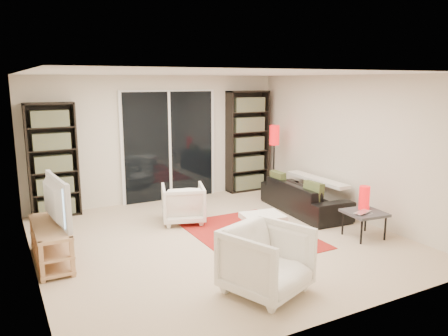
{
  "coord_description": "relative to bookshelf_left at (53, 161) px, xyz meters",
  "views": [
    {
      "loc": [
        -2.81,
        -5.43,
        2.31
      ],
      "look_at": [
        0.25,
        0.3,
        1.0
      ],
      "focal_mm": 35.0,
      "sensor_mm": 36.0,
      "label": 1
    }
  ],
  "objects": [
    {
      "name": "rug",
      "position": [
        2.46,
        -2.39,
        -0.97
      ],
      "size": [
        1.57,
        2.12,
        0.01
      ],
      "primitive_type": "cube",
      "rotation": [
        0.0,
        0.0,
        -0.0
      ],
      "color": "#AA1F19",
      "rests_on": "floor"
    },
    {
      "name": "wall_front",
      "position": [
        1.95,
        -4.83,
        0.22
      ],
      "size": [
        5.0,
        0.02,
        2.4
      ],
      "primitive_type": "cube",
      "color": "beige",
      "rests_on": "ground"
    },
    {
      "name": "laptop",
      "position": [
        3.82,
        -3.37,
        -0.56
      ],
      "size": [
        0.36,
        0.29,
        0.03
      ],
      "primitive_type": "imported",
      "rotation": [
        0.0,
        0.0,
        0.29
      ],
      "color": "silver",
      "rests_on": "side_table"
    },
    {
      "name": "armchair_back",
      "position": [
        1.81,
        -1.34,
        -0.66
      ],
      "size": [
        0.86,
        0.87,
        0.63
      ],
      "primitive_type": "imported",
      "rotation": [
        0.0,
        0.0,
        2.83
      ],
      "color": "white",
      "rests_on": "floor"
    },
    {
      "name": "ottoman",
      "position": [
        2.49,
        -2.68,
        -0.63
      ],
      "size": [
        0.64,
        0.55,
        0.4
      ],
      "color": "white",
      "rests_on": "floor"
    },
    {
      "name": "tv_stand",
      "position": [
        -0.33,
        -2.04,
        -0.71
      ],
      "size": [
        0.4,
        1.25,
        0.5
      ],
      "color": "tan",
      "rests_on": "floor"
    },
    {
      "name": "wall_left",
      "position": [
        -0.55,
        -2.33,
        0.22
      ],
      "size": [
        0.02,
        5.0,
        2.4
      ],
      "primitive_type": "cube",
      "color": "beige",
      "rests_on": "ground"
    },
    {
      "name": "floor_lamp",
      "position": [
        4.07,
        -0.65,
        0.13
      ],
      "size": [
        0.22,
        0.22,
        1.44
      ],
      "color": "black",
      "rests_on": "floor"
    },
    {
      "name": "armchair_front",
      "position": [
        1.66,
        -4.04,
        -0.6
      ],
      "size": [
        1.05,
        1.06,
        0.75
      ],
      "primitive_type": "imported",
      "rotation": [
        0.0,
        0.0,
        0.36
      ],
      "color": "white",
      "rests_on": "floor"
    },
    {
      "name": "tv",
      "position": [
        -0.31,
        -2.04,
        -0.17
      ],
      "size": [
        0.24,
        1.08,
        0.62
      ],
      "primitive_type": "imported",
      "rotation": [
        0.0,
        0.0,
        1.66
      ],
      "color": "black",
      "rests_on": "tv_stand"
    },
    {
      "name": "ceiling",
      "position": [
        1.95,
        -2.33,
        1.42
      ],
      "size": [
        5.0,
        5.0,
        0.02
      ],
      "primitive_type": "cube",
      "color": "white",
      "rests_on": "wall_back"
    },
    {
      "name": "floor",
      "position": [
        1.95,
        -2.33,
        -0.98
      ],
      "size": [
        5.0,
        5.0,
        0.0
      ],
      "primitive_type": "plane",
      "color": "beige",
      "rests_on": "ground"
    },
    {
      "name": "sliding_door",
      "position": [
        2.15,
        0.13,
        0.07
      ],
      "size": [
        1.92,
        0.08,
        2.16
      ],
      "color": "white",
      "rests_on": "ground"
    },
    {
      "name": "bookshelf_left",
      "position": [
        0.0,
        0.0,
        0.0
      ],
      "size": [
        0.8,
        0.3,
        1.95
      ],
      "color": "black",
      "rests_on": "ground"
    },
    {
      "name": "wall_right",
      "position": [
        4.45,
        -2.33,
        0.22
      ],
      "size": [
        0.02,
        5.0,
        2.4
      ],
      "primitive_type": "cube",
      "color": "beige",
      "rests_on": "ground"
    },
    {
      "name": "wall_back",
      "position": [
        1.95,
        0.17,
        0.22
      ],
      "size": [
        5.0,
        0.02,
        2.4
      ],
      "primitive_type": "cube",
      "color": "beige",
      "rests_on": "ground"
    },
    {
      "name": "sofa",
      "position": [
        3.94,
        -1.81,
        -0.7
      ],
      "size": [
        0.87,
        1.93,
        0.55
      ],
      "primitive_type": "imported",
      "rotation": [
        0.0,
        0.0,
        1.5
      ],
      "color": "black",
      "rests_on": "floor"
    },
    {
      "name": "table_lamp",
      "position": [
        3.99,
        -3.17,
        -0.4
      ],
      "size": [
        0.16,
        0.16,
        0.35
      ],
      "primitive_type": "cylinder",
      "color": "red",
      "rests_on": "side_table"
    },
    {
      "name": "bookshelf_right",
      "position": [
        3.85,
        -0.0,
        0.07
      ],
      "size": [
        0.9,
        0.3,
        2.1
      ],
      "color": "black",
      "rests_on": "ground"
    },
    {
      "name": "side_table",
      "position": [
        3.9,
        -3.27,
        -0.62
      ],
      "size": [
        0.59,
        0.59,
        0.4
      ],
      "color": "#3F3F43",
      "rests_on": "floor"
    }
  ]
}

